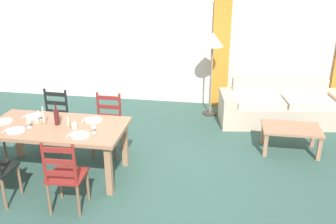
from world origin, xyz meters
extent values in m
cube|color=#33554B|center=(0.00, 0.00, -0.01)|extent=(9.60, 9.60, 0.02)
cube|color=silver|center=(0.00, 3.30, 1.35)|extent=(9.60, 0.16, 2.70)
cube|color=orange|center=(0.78, 3.16, 1.10)|extent=(0.35, 0.08, 2.20)
cube|color=#A87857|center=(-1.35, -0.02, 0.72)|extent=(1.90, 0.96, 0.05)
cube|color=#A87857|center=(-0.50, -0.40, 0.35)|extent=(0.08, 0.08, 0.70)
cube|color=#A87857|center=(-2.20, 0.36, 0.35)|extent=(0.08, 0.08, 0.70)
cube|color=#A87857|center=(-0.50, 0.36, 0.35)|extent=(0.08, 0.08, 0.70)
cylinder|color=brown|center=(-1.65, -0.58, 0.22)|extent=(0.04, 0.04, 0.43)
cylinder|color=brown|center=(-1.66, -0.92, 0.22)|extent=(0.04, 0.04, 0.43)
cube|color=maroon|center=(-0.90, -0.75, 0.45)|extent=(0.44, 0.42, 0.03)
cylinder|color=brown|center=(-1.09, -0.59, 0.22)|extent=(0.04, 0.04, 0.43)
cylinder|color=brown|center=(-0.73, -0.57, 0.22)|extent=(0.04, 0.04, 0.43)
cylinder|color=brown|center=(-1.08, -0.93, 0.22)|extent=(0.04, 0.04, 0.43)
cylinder|color=brown|center=(-0.72, -0.91, 0.22)|extent=(0.04, 0.04, 0.43)
cylinder|color=maroon|center=(-1.08, -0.93, 0.71)|extent=(0.04, 0.04, 0.50)
cylinder|color=maroon|center=(-0.72, -0.91, 0.71)|extent=(0.04, 0.04, 0.50)
cube|color=maroon|center=(-0.90, -0.92, 0.58)|extent=(0.38, 0.04, 0.06)
cube|color=maroon|center=(-0.90, -0.92, 0.73)|extent=(0.38, 0.04, 0.06)
cube|color=maroon|center=(-0.90, -0.92, 0.88)|extent=(0.38, 0.04, 0.06)
cube|color=black|center=(-1.78, 0.70, 0.45)|extent=(0.44, 0.42, 0.03)
cylinder|color=brown|center=(-1.61, 0.52, 0.22)|extent=(0.04, 0.04, 0.43)
cylinder|color=brown|center=(-1.97, 0.54, 0.22)|extent=(0.04, 0.04, 0.43)
cylinder|color=brown|center=(-1.59, 0.86, 0.22)|extent=(0.04, 0.04, 0.43)
cylinder|color=brown|center=(-1.95, 0.88, 0.22)|extent=(0.04, 0.04, 0.43)
cylinder|color=black|center=(-1.59, 0.86, 0.71)|extent=(0.04, 0.04, 0.50)
cylinder|color=black|center=(-1.95, 0.88, 0.71)|extent=(0.04, 0.04, 0.50)
cube|color=black|center=(-1.77, 0.87, 0.58)|extent=(0.38, 0.04, 0.06)
cube|color=black|center=(-1.77, 0.87, 0.73)|extent=(0.38, 0.04, 0.06)
cube|color=black|center=(-1.77, 0.87, 0.88)|extent=(0.38, 0.04, 0.06)
cube|color=maroon|center=(-0.88, 0.67, 0.45)|extent=(0.43, 0.41, 0.03)
cylinder|color=brown|center=(-0.70, 0.49, 0.22)|extent=(0.04, 0.04, 0.43)
cylinder|color=brown|center=(-1.06, 0.50, 0.22)|extent=(0.04, 0.04, 0.43)
cylinder|color=brown|center=(-0.70, 0.83, 0.22)|extent=(0.04, 0.04, 0.43)
cylinder|color=brown|center=(-1.06, 0.84, 0.22)|extent=(0.04, 0.04, 0.43)
cylinder|color=maroon|center=(-0.70, 0.83, 0.71)|extent=(0.04, 0.04, 0.50)
cylinder|color=maroon|center=(-1.06, 0.84, 0.71)|extent=(0.04, 0.04, 0.50)
cube|color=maroon|center=(-0.88, 0.84, 0.58)|extent=(0.38, 0.03, 0.06)
cube|color=maroon|center=(-0.88, 0.84, 0.73)|extent=(0.38, 0.03, 0.06)
cube|color=maroon|center=(-0.88, 0.84, 0.88)|extent=(0.38, 0.03, 0.06)
cylinder|color=brown|center=(-2.31, 0.15, 0.22)|extent=(0.04, 0.04, 0.43)
cylinder|color=white|center=(-1.80, -0.27, 0.76)|extent=(0.24, 0.24, 0.02)
cube|color=silver|center=(-1.95, -0.27, 0.75)|extent=(0.03, 0.17, 0.01)
cylinder|color=white|center=(-0.90, -0.27, 0.76)|extent=(0.24, 0.24, 0.02)
cube|color=silver|center=(-1.05, -0.27, 0.75)|extent=(0.03, 0.17, 0.01)
cylinder|color=white|center=(-1.80, 0.23, 0.76)|extent=(0.24, 0.24, 0.02)
cube|color=silver|center=(-1.95, 0.23, 0.75)|extent=(0.03, 0.17, 0.01)
cylinder|color=white|center=(-0.90, 0.23, 0.76)|extent=(0.24, 0.24, 0.02)
cube|color=silver|center=(-1.05, 0.23, 0.75)|extent=(0.02, 0.17, 0.01)
cylinder|color=white|center=(-2.13, -0.02, 0.76)|extent=(0.24, 0.24, 0.02)
cylinder|color=#471919|center=(-1.35, 0.02, 0.86)|extent=(0.07, 0.07, 0.22)
cylinder|color=#471919|center=(-1.35, 0.02, 1.01)|extent=(0.02, 0.02, 0.08)
cylinder|color=black|center=(-1.35, 0.02, 1.06)|extent=(0.03, 0.03, 0.02)
cylinder|color=white|center=(-1.68, -0.14, 0.75)|extent=(0.06, 0.06, 0.01)
cylinder|color=white|center=(-1.68, -0.14, 0.79)|extent=(0.01, 0.01, 0.07)
cone|color=white|center=(-1.68, -0.14, 0.87)|extent=(0.06, 0.06, 0.08)
cylinder|color=white|center=(-0.76, -0.16, 0.75)|extent=(0.06, 0.06, 0.01)
cylinder|color=white|center=(-0.76, -0.16, 0.79)|extent=(0.01, 0.01, 0.07)
cone|color=white|center=(-0.76, -0.16, 0.87)|extent=(0.06, 0.06, 0.08)
cylinder|color=white|center=(-1.67, 0.12, 0.75)|extent=(0.06, 0.06, 0.01)
cylinder|color=white|center=(-1.67, 0.12, 0.79)|extent=(0.01, 0.01, 0.07)
cone|color=white|center=(-1.67, 0.12, 0.87)|extent=(0.06, 0.06, 0.08)
cylinder|color=beige|center=(-1.06, -0.08, 0.80)|extent=(0.07, 0.07, 0.09)
cylinder|color=beige|center=(-1.68, 0.05, 0.80)|extent=(0.07, 0.07, 0.09)
cylinder|color=#998C66|center=(-1.53, 0.00, 0.77)|extent=(0.05, 0.05, 0.04)
cylinder|color=white|center=(-1.53, 0.00, 0.90)|extent=(0.02, 0.02, 0.22)
cylinder|color=#998C66|center=(-1.15, -0.06, 0.77)|extent=(0.05, 0.05, 0.04)
cylinder|color=white|center=(-1.15, -0.06, 0.85)|extent=(0.02, 0.02, 0.12)
cube|color=#C9B399|center=(1.98, 2.36, 0.20)|extent=(1.90, 1.05, 0.40)
cube|color=#C9B399|center=(1.94, 2.66, 0.40)|extent=(1.81, 0.45, 0.80)
cube|color=#C9B399|center=(2.99, 2.50, 0.29)|extent=(0.35, 0.83, 0.58)
cube|color=#C9B399|center=(0.97, 2.21, 0.29)|extent=(0.35, 0.83, 0.58)
cube|color=beige|center=(2.43, 2.37, 0.46)|extent=(0.94, 0.76, 0.12)
cube|color=beige|center=(1.54, 2.25, 0.46)|extent=(0.94, 0.76, 0.12)
cube|color=#A87857|center=(1.98, 1.21, 0.40)|extent=(0.90, 0.56, 0.04)
cube|color=#A87857|center=(1.58, 0.98, 0.19)|extent=(0.06, 0.06, 0.38)
cube|color=#A87857|center=(2.38, 0.98, 0.19)|extent=(0.06, 0.06, 0.38)
cube|color=#A87857|center=(1.58, 1.44, 0.19)|extent=(0.06, 0.06, 0.38)
cube|color=#A87857|center=(2.38, 1.44, 0.19)|extent=(0.06, 0.06, 0.38)
cylinder|color=#332D28|center=(0.63, 2.61, 0.01)|extent=(0.28, 0.28, 0.03)
cylinder|color=gray|center=(0.63, 2.61, 0.71)|extent=(0.03, 0.03, 1.35)
cone|color=beige|center=(0.63, 2.61, 1.51)|extent=(0.40, 0.40, 0.26)
camera|label=1|loc=(0.90, -4.27, 2.77)|focal=38.89mm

